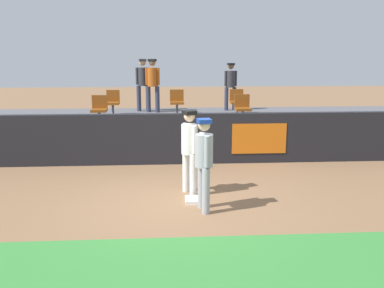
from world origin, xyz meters
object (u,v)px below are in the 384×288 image
(seat_back_center, at_px, (177,101))
(player_fielder_home, at_px, (189,146))
(spectator_hooded, at_px, (153,82))
(spectator_capped, at_px, (231,83))
(first_base, at_px, (195,200))
(player_runner_visitor, at_px, (204,158))
(seat_front_left, at_px, (99,108))
(spectator_casual, at_px, (143,81))
(seat_back_right, at_px, (237,100))
(seat_back_left, at_px, (113,101))
(seat_front_right, at_px, (243,107))

(seat_back_center, bearing_deg, player_fielder_home, -89.09)
(spectator_hooded, bearing_deg, spectator_capped, -155.90)
(first_base, relative_size, spectator_hooded, 0.21)
(first_base, relative_size, player_fielder_home, 0.22)
(seat_back_center, relative_size, spectator_capped, 0.49)
(first_base, height_order, spectator_hooded, spectator_hooded)
(player_runner_visitor, bearing_deg, spectator_hooded, 179.60)
(first_base, height_order, player_fielder_home, player_fielder_home)
(spectator_hooded, xyz_separation_m, spectator_capped, (2.84, 0.35, -0.09))
(seat_front_left, xyz_separation_m, spectator_capped, (4.39, 2.71, 0.53))
(first_base, xyz_separation_m, player_fielder_home, (-0.08, 0.56, 1.01))
(seat_back_center, relative_size, spectator_casual, 0.45)
(seat_back_right, relative_size, spectator_capped, 0.49)
(seat_back_right, height_order, spectator_casual, spectator_casual)
(seat_back_left, relative_size, spectator_capped, 0.49)
(seat_front_right, bearing_deg, seat_back_left, 156.57)
(seat_front_left, distance_m, spectator_casual, 3.01)
(seat_back_right, height_order, seat_front_right, same)
(seat_back_right, xyz_separation_m, spectator_hooded, (-2.93, 0.56, 0.61))
(player_runner_visitor, distance_m, seat_back_right, 7.07)
(spectator_casual, bearing_deg, seat_front_right, 130.93)
(spectator_casual, bearing_deg, seat_front_left, 57.74)
(player_fielder_home, distance_m, seat_back_right, 6.14)
(seat_front_left, bearing_deg, seat_back_center, 37.07)
(seat_front_left, height_order, spectator_capped, spectator_capped)
(seat_back_left, height_order, spectator_hooded, spectator_hooded)
(first_base, bearing_deg, player_runner_visitor, -74.90)
(player_runner_visitor, relative_size, seat_back_center, 2.14)
(seat_back_right, height_order, seat_front_left, same)
(seat_back_center, relative_size, seat_front_right, 1.00)
(player_fielder_home, bearing_deg, spectator_hooded, 163.10)
(seat_back_right, bearing_deg, seat_front_left, -158.08)
(player_fielder_home, relative_size, player_runner_visitor, 1.01)
(seat_back_center, bearing_deg, player_runner_visitor, -87.44)
(spectator_capped, height_order, spectator_casual, spectator_casual)
(player_fielder_home, xyz_separation_m, seat_front_right, (1.87, 4.00, 0.33))
(player_fielder_home, bearing_deg, first_base, -16.67)
(seat_front_right, bearing_deg, seat_back_right, 85.88)
(seat_back_center, xyz_separation_m, seat_front_left, (-2.38, -1.80, -0.00))
(first_base, bearing_deg, seat_back_right, 73.23)
(player_fielder_home, xyz_separation_m, seat_back_right, (2.00, 5.80, 0.33))
(seat_back_center, distance_m, spectator_hooded, 1.18)
(spectator_hooded, bearing_deg, player_runner_visitor, 115.86)
(seat_front_left, bearing_deg, player_runner_visitor, -61.91)
(seat_back_right, distance_m, seat_front_left, 4.82)
(seat_back_right, distance_m, spectator_hooded, 3.05)
(player_runner_visitor, xyz_separation_m, seat_back_left, (-2.50, 6.84, 0.34))
(player_runner_visitor, xyz_separation_m, spectator_casual, (-1.50, 7.74, 0.95))
(seat_back_left, bearing_deg, seat_front_left, -96.06)
(player_runner_visitor, relative_size, seat_back_left, 2.14)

